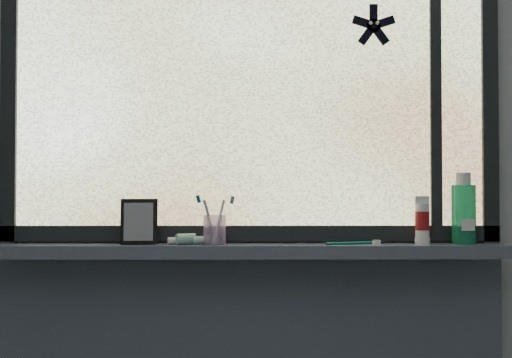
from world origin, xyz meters
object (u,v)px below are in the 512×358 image
object	(u,v)px
vanity_mirror	(139,222)
mouthwash_bottle	(464,208)
cream_tube	(422,219)
toothbrush_cup	(215,230)

from	to	relation	value
vanity_mirror	mouthwash_bottle	bearing A→B (deg)	-6.67
mouthwash_bottle	cream_tube	xyz separation A→B (m)	(-0.13, -0.01, -0.03)
mouthwash_bottle	cream_tube	distance (m)	0.14
toothbrush_cup	mouthwash_bottle	size ratio (longest dim) A/B	0.49
cream_tube	vanity_mirror	bearing A→B (deg)	179.95
mouthwash_bottle	cream_tube	size ratio (longest dim) A/B	1.72
vanity_mirror	cream_tube	bearing A→B (deg)	-7.36
toothbrush_cup	mouthwash_bottle	distance (m)	0.79
vanity_mirror	mouthwash_bottle	size ratio (longest dim) A/B	0.77
vanity_mirror	toothbrush_cup	xyz separation A→B (m)	(0.24, -0.01, -0.03)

